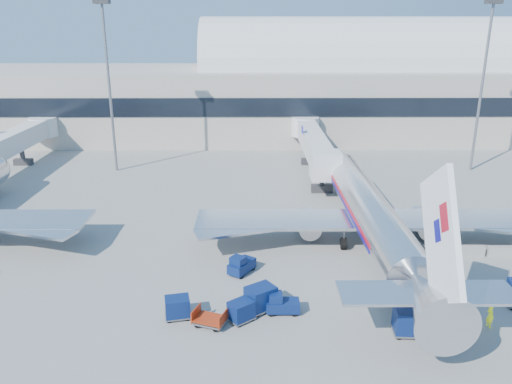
{
  "coord_description": "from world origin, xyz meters",
  "views": [
    {
      "loc": [
        -0.81,
        -37.8,
        19.14
      ],
      "look_at": [
        -0.53,
        6.0,
        4.66
      ],
      "focal_mm": 35.0,
      "sensor_mm": 36.0,
      "label": 1
    }
  ],
  "objects_px": {
    "cart_train_a": "(261,298)",
    "tug_lead": "(281,304)",
    "mast_west": "(107,62)",
    "ramp_worker": "(490,316)",
    "tug_right": "(419,282)",
    "mast_east": "(485,62)",
    "jetbridge_near": "(313,141)",
    "airliner_main": "(372,215)",
    "tug_left": "(241,265)",
    "barrier_mid": "(504,251)",
    "cart_train_b": "(241,311)",
    "cart_open_red": "(210,320)",
    "barrier_near": "(467,251)",
    "cart_train_c": "(178,307)",
    "cart_solo_near": "(410,321)",
    "jetbridge_mid": "(13,142)"
  },
  "relations": [
    {
      "from": "cart_train_a",
      "to": "tug_lead",
      "type": "bearing_deg",
      "value": -48.12
    },
    {
      "from": "mast_west",
      "to": "ramp_worker",
      "type": "distance_m",
      "value": 54.18
    },
    {
      "from": "tug_right",
      "to": "mast_east",
      "type": "bearing_deg",
      "value": 101.17
    },
    {
      "from": "jetbridge_near",
      "to": "mast_west",
      "type": "height_order",
      "value": "mast_west"
    },
    {
      "from": "tug_right",
      "to": "airliner_main",
      "type": "bearing_deg",
      "value": 141.1
    },
    {
      "from": "mast_west",
      "to": "tug_left",
      "type": "relative_size",
      "value": 8.16
    },
    {
      "from": "jetbridge_near",
      "to": "mast_east",
      "type": "bearing_deg",
      "value": -2.07
    },
    {
      "from": "barrier_mid",
      "to": "cart_train_b",
      "type": "xyz_separation_m",
      "value": [
        -22.93,
        -10.07,
        0.33
      ]
    },
    {
      "from": "tug_lead",
      "to": "cart_open_red",
      "type": "distance_m",
      "value": 5.15
    },
    {
      "from": "barrier_near",
      "to": "cart_open_red",
      "type": "distance_m",
      "value": 24.18
    },
    {
      "from": "jetbridge_near",
      "to": "cart_train_b",
      "type": "bearing_deg",
      "value": -103.36
    },
    {
      "from": "cart_train_c",
      "to": "cart_open_red",
      "type": "height_order",
      "value": "cart_train_c"
    },
    {
      "from": "cart_train_b",
      "to": "mast_west",
      "type": "bearing_deg",
      "value": 77.23
    },
    {
      "from": "cart_train_b",
      "to": "cart_train_c",
      "type": "distance_m",
      "value": 4.41
    },
    {
      "from": "airliner_main",
      "to": "mast_west",
      "type": "bearing_deg",
      "value": 139.64
    },
    {
      "from": "jetbridge_near",
      "to": "tug_left",
      "type": "bearing_deg",
      "value": -106.43
    },
    {
      "from": "cart_solo_near",
      "to": "ramp_worker",
      "type": "xyz_separation_m",
      "value": [
        5.63,
        0.84,
        -0.21
      ]
    },
    {
      "from": "mast_west",
      "to": "cart_train_b",
      "type": "bearing_deg",
      "value": -64.25
    },
    {
      "from": "tug_left",
      "to": "tug_lead",
      "type": "bearing_deg",
      "value": -120.16
    },
    {
      "from": "jetbridge_mid",
      "to": "cart_solo_near",
      "type": "height_order",
      "value": "jetbridge_mid"
    },
    {
      "from": "tug_right",
      "to": "cart_train_a",
      "type": "distance_m",
      "value": 12.35
    },
    {
      "from": "barrier_near",
      "to": "airliner_main",
      "type": "bearing_deg",
      "value": 162.61
    },
    {
      "from": "barrier_mid",
      "to": "tug_right",
      "type": "distance_m",
      "value": 11.29
    },
    {
      "from": "jetbridge_mid",
      "to": "mast_east",
      "type": "distance_m",
      "value": 65.32
    },
    {
      "from": "jetbridge_mid",
      "to": "mast_east",
      "type": "bearing_deg",
      "value": -0.72
    },
    {
      "from": "cart_train_a",
      "to": "barrier_near",
      "type": "bearing_deg",
      "value": -8.9
    },
    {
      "from": "mast_west",
      "to": "mast_east",
      "type": "xyz_separation_m",
      "value": [
        50.0,
        0.0,
        0.0
      ]
    },
    {
      "from": "cart_train_c",
      "to": "tug_lead",
      "type": "bearing_deg",
      "value": -7.43
    },
    {
      "from": "mast_east",
      "to": "cart_solo_near",
      "type": "distance_m",
      "value": 46.82
    },
    {
      "from": "tug_left",
      "to": "jetbridge_near",
      "type": "bearing_deg",
      "value": 16.93
    },
    {
      "from": "cart_train_a",
      "to": "cart_open_red",
      "type": "height_order",
      "value": "cart_train_a"
    },
    {
      "from": "cart_train_b",
      "to": "tug_right",
      "type": "bearing_deg",
      "value": -22.03
    },
    {
      "from": "cart_train_b",
      "to": "cart_open_red",
      "type": "height_order",
      "value": "cart_train_b"
    },
    {
      "from": "cart_train_b",
      "to": "cart_solo_near",
      "type": "xyz_separation_m",
      "value": [
        11.04,
        -1.65,
        0.22
      ]
    },
    {
      "from": "tug_left",
      "to": "cart_train_a",
      "type": "bearing_deg",
      "value": -131.37
    },
    {
      "from": "jetbridge_near",
      "to": "barrier_mid",
      "type": "height_order",
      "value": "jetbridge_near"
    },
    {
      "from": "jetbridge_near",
      "to": "barrier_mid",
      "type": "relative_size",
      "value": 9.17
    },
    {
      "from": "jetbridge_near",
      "to": "mast_west",
      "type": "bearing_deg",
      "value": -178.32
    },
    {
      "from": "tug_left",
      "to": "cart_train_b",
      "type": "distance_m",
      "value": 6.99
    },
    {
      "from": "ramp_worker",
      "to": "jetbridge_mid",
      "type": "bearing_deg",
      "value": 37.55
    },
    {
      "from": "airliner_main",
      "to": "cart_open_red",
      "type": "distance_m",
      "value": 19.17
    },
    {
      "from": "barrier_near",
      "to": "cart_train_c",
      "type": "relative_size",
      "value": 1.51
    },
    {
      "from": "jetbridge_near",
      "to": "mast_east",
      "type": "xyz_separation_m",
      "value": [
        22.4,
        -0.81,
        10.86
      ]
    },
    {
      "from": "jetbridge_mid",
      "to": "cart_train_a",
      "type": "bearing_deg",
      "value": -47.7
    },
    {
      "from": "cart_train_b",
      "to": "cart_solo_near",
      "type": "bearing_deg",
      "value": -47.04
    },
    {
      "from": "cart_train_c",
      "to": "airliner_main",
      "type": "bearing_deg",
      "value": 24.9
    },
    {
      "from": "tug_right",
      "to": "cart_solo_near",
      "type": "height_order",
      "value": "cart_solo_near"
    },
    {
      "from": "tug_right",
      "to": "tug_left",
      "type": "height_order",
      "value": "tug_left"
    },
    {
      "from": "tug_lead",
      "to": "cart_train_a",
      "type": "xyz_separation_m",
      "value": [
        -1.44,
        0.35,
        0.27
      ]
    },
    {
      "from": "mast_east",
      "to": "barrier_near",
      "type": "height_order",
      "value": "mast_east"
    }
  ]
}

